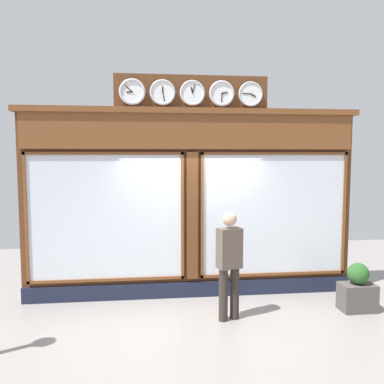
{
  "coord_description": "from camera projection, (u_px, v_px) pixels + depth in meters",
  "views": [
    {
      "loc": [
        0.8,
        6.92,
        2.54
      ],
      "look_at": [
        0.0,
        0.0,
        1.9
      ],
      "focal_mm": 37.05,
      "sensor_mm": 36.0,
      "label": 1
    }
  ],
  "objects": [
    {
      "name": "shop_facade",
      "position": [
        191.0,
        201.0,
        7.13
      ],
      "size": [
        6.02,
        0.42,
        3.93
      ],
      "color": "#5B3319",
      "rests_on": "ground_plane"
    },
    {
      "name": "planter_box",
      "position": [
        357.0,
        297.0,
        6.5
      ],
      "size": [
        0.56,
        0.36,
        0.45
      ],
      "primitive_type": "cube",
      "color": "#4C4742",
      "rests_on": "ground_plane"
    },
    {
      "name": "planter_shrub",
      "position": [
        358.0,
        274.0,
        6.46
      ],
      "size": [
        0.35,
        0.35,
        0.35
      ],
      "primitive_type": "sphere",
      "color": "#285623",
      "rests_on": "planter_box"
    },
    {
      "name": "pedestrian",
      "position": [
        229.0,
        261.0,
        6.08
      ],
      "size": [
        0.41,
        0.32,
        1.69
      ],
      "color": "#312A24",
      "rests_on": "ground_plane"
    }
  ]
}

